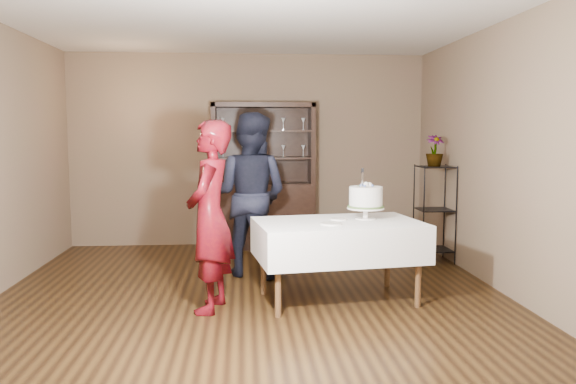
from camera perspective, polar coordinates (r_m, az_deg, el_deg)
name	(u,v)px	position (r m, az deg, el deg)	size (l,w,h in m)	color
floor	(252,292)	(5.74, -3.69, -10.13)	(5.00, 5.00, 0.00)	black
ceiling	(250,17)	(5.62, -3.89, 17.35)	(5.00, 5.00, 0.00)	silver
back_wall	(249,150)	(8.02, -4.03, 4.27)	(5.00, 0.02, 2.70)	#6F6047
wall_right	(497,157)	(6.09, 20.50, 3.34)	(0.02, 5.00, 2.70)	#6F6047
china_hutch	(263,200)	(7.82, -2.51, -0.80)	(1.40, 0.48, 2.00)	black
plant_etagere	(434,209)	(7.17, 14.65, -1.73)	(0.42, 0.42, 1.20)	black
cake_table	(338,240)	(5.35, 5.11, -4.89)	(1.65, 1.15, 0.76)	white
woman	(210,216)	(5.05, -7.94, -2.47)	(0.62, 0.41, 1.71)	#3C0511
man	(250,195)	(6.28, -3.83, -0.26)	(0.88, 0.69, 1.82)	black
cake	(366,199)	(5.46, 7.91, -0.68)	(0.36, 0.36, 0.50)	white
plate_near	(331,224)	(5.13, 4.40, -3.23)	(0.20, 0.20, 0.01)	white
plate_far	(338,219)	(5.40, 5.15, -2.76)	(0.16, 0.16, 0.01)	white
potted_plant	(435,151)	(7.06, 14.67, 4.08)	(0.21, 0.21, 0.38)	#4B6C33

